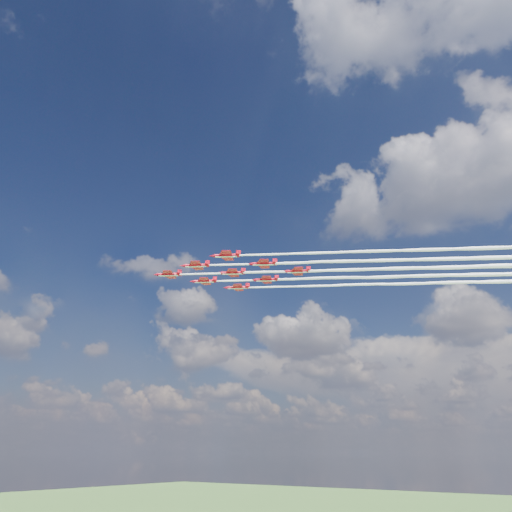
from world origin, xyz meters
name	(u,v)px	position (x,y,z in m)	size (l,w,h in m)	color
jet_lead	(400,269)	(43.16, 33.20, 81.05)	(131.82, 82.88, 2.31)	red
jet_row2_port	(441,259)	(56.02, 32.23, 81.05)	(131.82, 82.88, 2.31)	red
jet_row2_starb	(428,276)	(48.04, 45.14, 81.05)	(131.82, 82.88, 2.31)	red
jet_row3_port	(486,248)	(68.88, 31.26, 81.05)	(131.82, 82.88, 2.31)	red
jet_row3_centre	(468,267)	(60.90, 44.17, 81.05)	(131.82, 82.88, 2.31)	red
jet_row3_starb	(454,282)	(52.92, 57.08, 81.05)	(131.82, 82.88, 2.31)	red
jet_row4_starb	(494,274)	(65.78, 56.11, 81.05)	(131.82, 82.88, 2.31)	red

